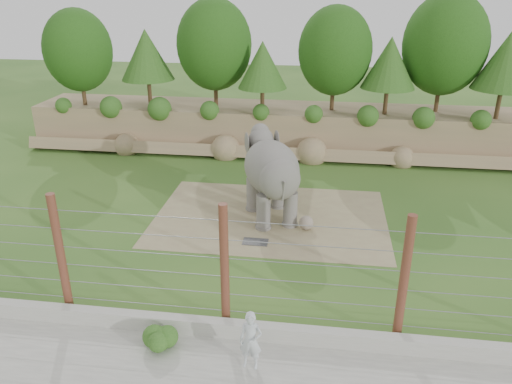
# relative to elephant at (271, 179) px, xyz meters

# --- Properties ---
(ground) EXTENTS (90.00, 90.00, 0.00)m
(ground) POSITION_rel_elephant_xyz_m (-0.52, -3.00, -1.79)
(ground) COLOR #2F5A20
(ground) RESTS_ON ground
(back_embankment) EXTENTS (30.00, 5.52, 8.77)m
(back_embankment) POSITION_rel_elephant_xyz_m (0.07, 9.67, 2.17)
(back_embankment) COLOR #877557
(back_embankment) RESTS_ON ground
(dirt_patch) EXTENTS (10.00, 7.00, 0.02)m
(dirt_patch) POSITION_rel_elephant_xyz_m (-0.02, -0.00, -1.78)
(dirt_patch) COLOR #917D5C
(dirt_patch) RESTS_ON ground
(drain_grate) EXTENTS (1.00, 0.60, 0.03)m
(drain_grate) POSITION_rel_elephant_xyz_m (-0.35, -2.35, -1.76)
(drain_grate) COLOR #262628
(drain_grate) RESTS_ON dirt_patch
(elephant) EXTENTS (3.37, 4.82, 3.59)m
(elephant) POSITION_rel_elephant_xyz_m (0.00, 0.00, 0.00)
(elephant) COLOR slate
(elephant) RESTS_ON ground
(stone_ball) EXTENTS (0.60, 0.60, 0.60)m
(stone_ball) POSITION_rel_elephant_xyz_m (1.58, -0.95, -1.47)
(stone_ball) COLOR gray
(stone_ball) RESTS_ON dirt_patch
(retaining_wall) EXTENTS (26.00, 0.35, 0.50)m
(retaining_wall) POSITION_rel_elephant_xyz_m (-0.52, -8.00, -1.54)
(retaining_wall) COLOR #9F9D94
(retaining_wall) RESTS_ON ground
(barrier_fence) EXTENTS (20.26, 0.26, 4.00)m
(barrier_fence) POSITION_rel_elephant_xyz_m (-0.52, -7.50, 0.21)
(barrier_fence) COLOR brown
(barrier_fence) RESTS_ON ground
(walkway_shrub) EXTENTS (0.70, 0.70, 0.70)m
(walkway_shrub) POSITION_rel_elephant_xyz_m (-2.14, -8.80, -1.43)
(walkway_shrub) COLOR #28581C
(walkway_shrub) RESTS_ON walkway
(zookeeper) EXTENTS (0.66, 0.47, 1.69)m
(zookeeper) POSITION_rel_elephant_xyz_m (0.48, -9.15, -0.94)
(zookeeper) COLOR #A7ABB0
(zookeeper) RESTS_ON walkway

